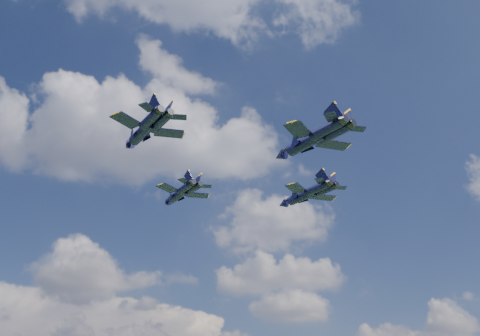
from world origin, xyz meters
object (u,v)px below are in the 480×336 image
object	(u,v)px
jet_slot	(304,143)
jet_left	(141,133)
jet_right	(301,196)
jet_lead	(177,195)

from	to	relation	value
jet_slot	jet_left	bearing A→B (deg)	137.28
jet_left	jet_right	distance (m)	36.35
jet_lead	jet_slot	bearing A→B (deg)	-85.53
jet_right	jet_slot	world-z (taller)	jet_right
jet_lead	jet_left	distance (m)	26.65
jet_lead	jet_right	distance (m)	24.53
jet_right	jet_slot	size ratio (longest dim) A/B	0.99
jet_lead	jet_slot	size ratio (longest dim) A/B	0.93
jet_right	jet_slot	distance (m)	26.27
jet_lead	jet_right	world-z (taller)	jet_lead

